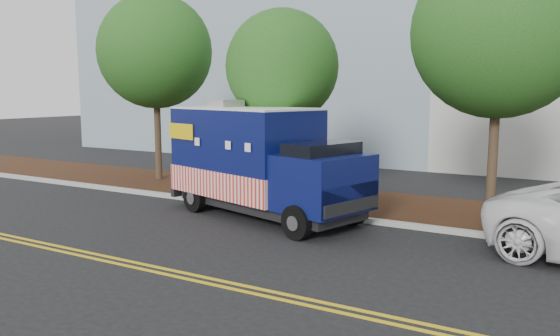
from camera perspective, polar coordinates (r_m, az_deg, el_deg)
The scene contains 10 objects.
ground at distance 15.67m, azimuth -3.74°, elevation -5.43°, with size 120.00×120.00×0.00m, color black.
curb at distance 16.81m, azimuth -1.08°, elevation -4.23°, with size 120.00×0.18×0.15m, color #9E9E99.
mulch_strip at distance 18.60m, azimuth 2.27°, elevation -3.04°, with size 120.00×4.00×0.15m, color black.
centerline_near at distance 12.36m, azimuth -15.44°, elevation -9.38°, with size 120.00×0.10×0.01m, color gold.
centerline_far at distance 12.20m, azimuth -16.29°, elevation -9.65°, with size 120.00×0.10×0.01m, color gold.
tree_a at distance 22.34m, azimuth -12.90°, elevation 11.77°, with size 4.46×4.46×7.42m.
tree_b at distance 17.89m, azimuth 0.22°, elevation 10.54°, with size 3.67×3.67×6.27m.
tree_c at distance 15.93m, azimuth 21.96°, elevation 13.09°, with size 4.62×4.62×7.52m.
sign_post at distance 18.66m, azimuth -7.56°, elevation 0.43°, with size 0.06×0.06×2.40m, color #473828.
food_truck at distance 15.94m, azimuth -2.28°, elevation 0.42°, with size 6.81×4.02×3.39m.
Camera 1 is at (8.50, -12.65, 3.64)m, focal length 35.00 mm.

